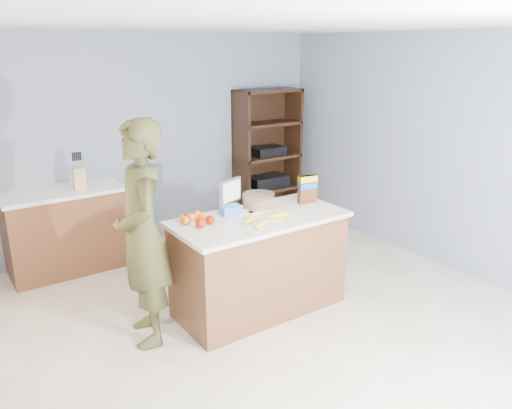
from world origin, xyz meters
TOP-DOWN VIEW (x-y plane):
  - floor at (0.00, 0.00)m, footprint 4.50×5.00m
  - walls at (0.00, 0.00)m, footprint 4.52×5.02m
  - counter_peninsula at (0.00, 0.30)m, footprint 1.56×0.76m
  - back_cabinet at (-1.20, 2.20)m, footprint 1.24×0.62m
  - shelving_unit at (1.55, 2.35)m, footprint 0.90×0.40m
  - person at (-1.03, 0.43)m, footprint 0.57×0.75m
  - knife_block at (-1.02, 2.14)m, footprint 0.12×0.10m
  - envelopes at (0.01, 0.44)m, footprint 0.39×0.17m
  - bananas at (-0.01, 0.17)m, footprint 0.48×0.28m
  - apples at (-0.54, 0.41)m, footprint 0.23×0.26m
  - oranges at (-0.55, 0.53)m, footprint 0.23×0.16m
  - blue_carton at (-0.17, 0.50)m, footprint 0.19×0.14m
  - salad_bowl at (0.16, 0.53)m, footprint 0.30×0.30m
  - tv at (-0.09, 0.63)m, footprint 0.28×0.13m
  - cereal_box at (0.62, 0.38)m, footprint 0.19×0.10m

SIDE VIEW (x-z plane):
  - floor at x=0.00m, z-range -0.01..0.01m
  - counter_peninsula at x=0.00m, z-range -0.03..0.87m
  - back_cabinet at x=-1.20m, z-range 0.00..0.90m
  - shelving_unit at x=1.55m, z-range -0.04..1.76m
  - envelopes at x=0.01m, z-range 0.90..0.90m
  - person at x=-1.03m, z-range 0.00..1.83m
  - bananas at x=-0.01m, z-range 0.90..0.94m
  - oranges at x=-0.55m, z-range 0.90..0.97m
  - apples at x=-0.54m, z-range 0.90..0.98m
  - blue_carton at x=-0.17m, z-range 0.90..0.98m
  - salad_bowl at x=0.16m, z-range 0.89..1.02m
  - knife_block at x=-1.02m, z-range 0.86..1.17m
  - cereal_box at x=0.62m, z-range 0.92..1.19m
  - tv at x=-0.09m, z-range 0.92..1.20m
  - walls at x=0.00m, z-range 0.40..2.91m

